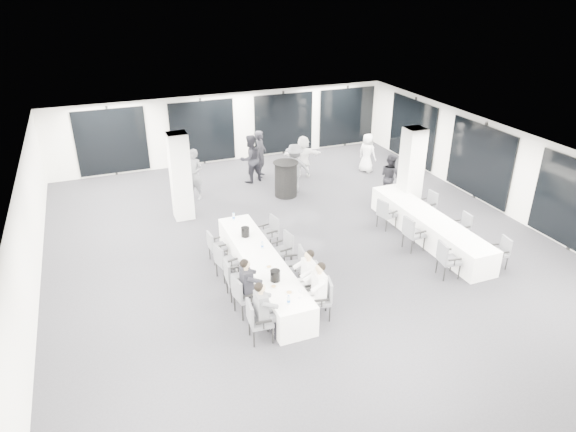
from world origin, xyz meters
name	(u,v)px	position (x,y,z in m)	size (l,w,h in m)	color
room	(316,184)	(0.89, 1.11, 1.39)	(14.04, 16.04, 2.84)	#242429
column_left	(181,176)	(-2.80, 3.20, 1.40)	(0.60, 0.60, 2.80)	silver
column_right	(411,170)	(4.20, 1.00, 1.40)	(0.60, 0.60, 2.80)	silver
banquet_table_main	(262,270)	(-1.72, -1.38, 0.38)	(0.90, 5.00, 0.75)	white
banquet_table_side	(428,227)	(3.62, -0.94, 0.38)	(0.90, 5.00, 0.75)	white
cocktail_table	(286,179)	(0.90, 3.62, 0.63)	(0.90, 0.90, 1.24)	black
chair_main_left_near	(257,319)	(-2.56, -3.49, 0.56)	(0.53, 0.58, 0.98)	#4F5257
chair_main_left_second	(243,294)	(-2.56, -2.50, 0.57)	(0.57, 0.62, 0.99)	#4F5257
chair_main_left_mid	(233,277)	(-2.56, -1.75, 0.57)	(0.52, 0.58, 1.00)	#4F5257
chair_main_left_fourth	(224,260)	(-2.56, -0.86, 0.55)	(0.59, 0.62, 0.97)	#4F5257
chair_main_left_far	(215,245)	(-2.55, 0.08, 0.51)	(0.49, 0.53, 0.89)	#4F5257
chair_main_right_near	(323,297)	(-0.89, -3.26, 0.55)	(0.58, 0.61, 0.96)	#4F5257
chair_main_right_second	(312,282)	(-0.88, -2.64, 0.57)	(0.55, 0.60, 1.00)	#4F5257
chair_main_right_mid	(296,263)	(-0.89, -1.65, 0.54)	(0.55, 0.59, 0.95)	#4F5257
chair_main_right_fourth	(284,248)	(-0.89, -0.81, 0.54)	(0.55, 0.59, 0.95)	#4F5257
chair_main_right_far	(270,230)	(-0.89, 0.28, 0.54)	(0.55, 0.59, 0.95)	#4F5257
chair_side_left_near	(446,258)	(2.78, -2.86, 0.56)	(0.56, 0.61, 0.98)	#4F5257
chair_side_left_mid	(412,232)	(2.78, -1.32, 0.57)	(0.53, 0.59, 1.00)	#4F5257
chair_side_left_far	(385,212)	(2.78, 0.11, 0.54)	(0.57, 0.60, 0.95)	#4F5257
chair_side_right_near	(501,251)	(4.44, -3.00, 0.49)	(0.50, 0.53, 0.86)	#4F5257
chair_side_right_mid	(463,226)	(4.44, -1.44, 0.50)	(0.47, 0.51, 0.88)	#4F5257
chair_side_right_far	(429,204)	(4.45, 0.21, 0.52)	(0.48, 0.53, 0.91)	#4F5257
seated_guest_a	(264,307)	(-2.39, -3.50, 0.81)	(0.50, 0.38, 1.44)	#55575C
seated_guest_b	(249,283)	(-2.39, -2.48, 0.81)	(0.50, 0.38, 1.44)	black
seated_guest_c	(317,288)	(-1.06, -3.24, 0.81)	(0.50, 0.38, 1.44)	white
seated_guest_d	(306,274)	(-1.06, -2.63, 0.81)	(0.50, 0.38, 1.44)	white
standing_guest_a	(260,151)	(0.69, 5.74, 1.03)	(0.75, 0.60, 2.05)	black
standing_guest_b	(250,156)	(0.15, 5.34, 1.03)	(0.99, 0.60, 2.05)	black
standing_guest_c	(294,165)	(1.35, 3.94, 0.98)	(1.27, 0.65, 1.97)	#55575C
standing_guest_e	(367,150)	(4.75, 4.71, 0.87)	(0.84, 0.51, 1.73)	white
standing_guest_f	(303,154)	(2.21, 5.17, 0.90)	(1.66, 0.64, 1.81)	white
standing_guest_g	(194,171)	(-2.11, 4.56, 1.00)	(0.73, 0.59, 2.01)	#55575C
standing_guest_h	(390,174)	(4.15, 2.08, 0.91)	(0.88, 0.54, 1.82)	black
ice_bucket_near	(275,276)	(-1.78, -2.53, 0.88)	(0.24, 0.24, 0.27)	black
ice_bucket_far	(245,232)	(-1.76, -0.18, 0.88)	(0.23, 0.23, 0.26)	black
water_bottle_a	(289,300)	(-1.84, -3.51, 0.86)	(0.07, 0.07, 0.21)	silver
water_bottle_b	(262,245)	(-1.56, -1.00, 0.85)	(0.06, 0.06, 0.20)	silver
water_bottle_c	(234,217)	(-1.78, 0.87, 0.86)	(0.07, 0.07, 0.23)	silver
plate_a	(274,286)	(-1.90, -2.76, 0.76)	(0.18, 0.18, 0.03)	white
plate_b	(289,292)	(-1.66, -3.11, 0.76)	(0.20, 0.20, 0.03)	white
plate_c	(269,267)	(-1.71, -1.92, 0.76)	(0.19, 0.19, 0.03)	white
wine_glass	(300,292)	(-1.52, -3.38, 0.91)	(0.08, 0.08, 0.22)	silver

